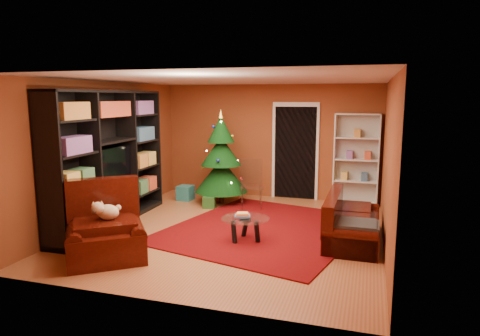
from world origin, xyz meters
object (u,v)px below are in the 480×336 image
(gift_box_teal, at_px, (185,193))
(armchair, at_px, (105,228))
(christmas_tree, at_px, (221,158))
(coffee_table, at_px, (245,229))
(media_unit, at_px, (109,159))
(gift_box_green, at_px, (209,202))
(acrylic_chair, at_px, (251,187))
(gift_box_red, at_px, (218,197))
(dog, at_px, (108,212))
(sofa, at_px, (353,218))
(white_bookshelf, at_px, (356,160))
(rug, at_px, (265,229))

(gift_box_teal, relative_size, armchair, 0.28)
(gift_box_teal, bearing_deg, christmas_tree, 0.56)
(armchair, distance_m, coffee_table, 2.17)
(media_unit, bearing_deg, gift_box_green, 49.67)
(armchair, height_order, acrylic_chair, acrylic_chair)
(acrylic_chair, bearing_deg, christmas_tree, 140.96)
(gift_box_red, bearing_deg, christmas_tree, -39.83)
(christmas_tree, distance_m, dog, 3.59)
(gift_box_green, relative_size, coffee_table, 0.32)
(media_unit, distance_m, acrylic_chair, 2.92)
(media_unit, bearing_deg, gift_box_red, 58.42)
(armchair, xyz_separation_m, sofa, (3.39, 1.82, -0.06))
(gift_box_red, distance_m, acrylic_chair, 1.03)
(sofa, height_order, coffee_table, sofa)
(gift_box_green, bearing_deg, dog, -97.29)
(white_bookshelf, height_order, acrylic_chair, white_bookshelf)
(white_bookshelf, xyz_separation_m, armchair, (-3.32, -4.33, -0.53))
(sofa, bearing_deg, coffee_table, 108.61)
(armchair, bearing_deg, gift_box_red, 47.19)
(rug, height_order, coffee_table, coffee_table)
(rug, bearing_deg, dog, -134.00)
(media_unit, bearing_deg, rug, 9.01)
(christmas_tree, height_order, coffee_table, christmas_tree)
(coffee_table, bearing_deg, dog, -144.81)
(gift_box_green, relative_size, gift_box_red, 1.20)
(rug, bearing_deg, sofa, -6.89)
(dog, distance_m, sofa, 3.82)
(gift_box_red, bearing_deg, coffee_table, -60.90)
(gift_box_green, bearing_deg, sofa, -23.24)
(gift_box_green, height_order, coffee_table, coffee_table)
(rug, relative_size, coffee_table, 4.55)
(dog, height_order, sofa, dog)
(gift_box_red, bearing_deg, dog, -95.88)
(rug, bearing_deg, armchair, -133.13)
(christmas_tree, distance_m, acrylic_chair, 0.99)
(rug, relative_size, white_bookshelf, 1.74)
(christmas_tree, distance_m, gift_box_green, 1.01)
(white_bookshelf, height_order, sofa, white_bookshelf)
(dog, xyz_separation_m, coffee_table, (1.72, 1.21, -0.47))
(christmas_tree, height_order, gift_box_teal, christmas_tree)
(gift_box_green, xyz_separation_m, dog, (-0.39, -3.04, 0.54))
(white_bookshelf, height_order, dog, white_bookshelf)
(christmas_tree, xyz_separation_m, armchair, (-0.49, -3.61, -0.55))
(christmas_tree, bearing_deg, acrylic_chair, -21.24)
(gift_box_teal, bearing_deg, dog, -83.82)
(gift_box_red, xyz_separation_m, dog, (-0.37, -3.63, 0.57))
(rug, height_order, armchair, armchair)
(dog, relative_size, sofa, 0.22)
(white_bookshelf, xyz_separation_m, coffee_table, (-1.59, -3.05, -0.78))
(gift_box_teal, height_order, armchair, armchair)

